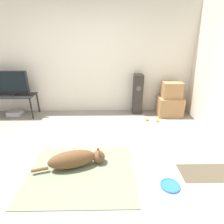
{
  "coord_description": "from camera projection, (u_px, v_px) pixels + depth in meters",
  "views": [
    {
      "loc": [
        0.56,
        -2.2,
        1.75
      ],
      "look_at": [
        0.62,
        0.88,
        0.45
      ],
      "focal_mm": 28.0,
      "sensor_mm": 36.0,
      "label": 1
    }
  ],
  "objects": [
    {
      "name": "ground_plane",
      "position": [
        73.0,
        161.0,
        2.7
      ],
      "size": [
        12.0,
        12.0,
        0.0
      ],
      "primitive_type": "plane",
      "color": "gray"
    },
    {
      "name": "wall_back",
      "position": [
        85.0,
        60.0,
        4.14
      ],
      "size": [
        8.0,
        0.06,
        2.55
      ],
      "color": "silver",
      "rests_on": "ground_plane"
    },
    {
      "name": "area_rug",
      "position": [
        81.0,
        172.0,
        2.46
      ],
      "size": [
        1.48,
        1.19,
        0.01
      ],
      "color": "slate",
      "rests_on": "ground_plane"
    },
    {
      "name": "dog",
      "position": [
        76.0,
        159.0,
        2.53
      ],
      "size": [
        1.01,
        0.4,
        0.27
      ],
      "color": "brown",
      "rests_on": "area_rug"
    },
    {
      "name": "frisbee",
      "position": [
        170.0,
        185.0,
        2.24
      ],
      "size": [
        0.25,
        0.25,
        0.03
      ],
      "color": "blue",
      "rests_on": "ground_plane"
    },
    {
      "name": "cardboard_box_lower",
      "position": [
        169.0,
        106.0,
        4.26
      ],
      "size": [
        0.58,
        0.45,
        0.45
      ],
      "color": "#A87A4C",
      "rests_on": "ground_plane"
    },
    {
      "name": "cardboard_box_upper",
      "position": [
        172.0,
        90.0,
        4.09
      ],
      "size": [
        0.44,
        0.34,
        0.37
      ],
      "color": "#A87A4C",
      "rests_on": "cardboard_box_lower"
    },
    {
      "name": "floor_speaker",
      "position": [
        138.0,
        94.0,
        4.28
      ],
      "size": [
        0.22,
        0.23,
        0.98
      ],
      "color": "#2D2823",
      "rests_on": "ground_plane"
    },
    {
      "name": "tv_stand",
      "position": [
        10.0,
        98.0,
        4.13
      ],
      "size": [
        1.16,
        0.47,
        0.52
      ],
      "color": "black",
      "rests_on": "ground_plane"
    },
    {
      "name": "tv",
      "position": [
        7.0,
        83.0,
        4.0
      ],
      "size": [
        0.98,
        0.2,
        0.57
      ],
      "color": "#232326",
      "rests_on": "tv_stand"
    },
    {
      "name": "tennis_ball_by_boxes",
      "position": [
        157.0,
        120.0,
        3.96
      ],
      "size": [
        0.07,
        0.07,
        0.07
      ],
      "color": "#C6E033",
      "rests_on": "ground_plane"
    },
    {
      "name": "tennis_ball_near_speaker",
      "position": [
        147.0,
        119.0,
        4.02
      ],
      "size": [
        0.07,
        0.07,
        0.07
      ],
      "color": "#C6E033",
      "rests_on": "ground_plane"
    },
    {
      "name": "game_console",
      "position": [
        15.0,
        113.0,
        4.32
      ],
      "size": [
        0.33,
        0.23,
        0.1
      ],
      "color": "#B7B7BC",
      "rests_on": "ground_plane"
    },
    {
      "name": "door_mat",
      "position": [
        207.0,
        173.0,
        2.46
      ],
      "size": [
        0.77,
        0.37,
        0.01
      ],
      "color": "#4C4233",
      "rests_on": "ground_plane"
    }
  ]
}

